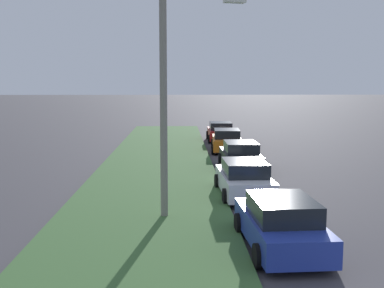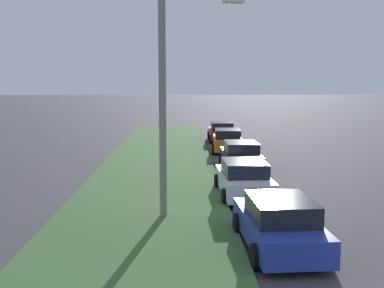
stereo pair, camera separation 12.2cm
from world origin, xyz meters
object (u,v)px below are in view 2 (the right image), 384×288
Objects in this scene: parked_car_black at (241,156)px; streetlight at (173,87)px; parked_car_white at (244,179)px; parked_car_blue at (279,224)px; parked_car_red at (221,132)px; parked_car_orange at (227,141)px.

streetlight is (-8.75, 3.34, 3.67)m from parked_car_black.
parked_car_blue is at bearing 179.94° from parked_car_white.
parked_car_white is (6.02, 0.19, 0.00)m from parked_car_blue.
streetlight is at bearing 171.55° from parked_car_red.
parked_car_black and parked_car_red have the same top height.
parked_car_black is 6.43m from parked_car_orange.
parked_car_white and parked_car_black have the same top height.
parked_car_red is (17.57, -0.58, 0.00)m from parked_car_white.
streetlight reaches higher than parked_car_red.
parked_car_white is at bearing 178.83° from parked_car_red.
parked_car_white is 0.99× the size of parked_car_orange.
parked_car_white is 5.44m from streetlight.
parked_car_black is 0.98× the size of parked_car_orange.
parked_car_orange is 0.59× the size of streetlight.
parked_car_blue is 1.01× the size of parked_car_red.
parked_car_white is at bearing -179.23° from parked_car_orange.
parked_car_red is at bearing -9.19° from streetlight.
parked_car_red is 0.58× the size of streetlight.
parked_car_orange is at bearing -4.03° from parked_car_blue.
parked_car_blue is 1.00× the size of parked_car_orange.
parked_car_red is at bearing 2.71° from parked_car_orange.
parked_car_white is 5.84m from parked_car_black.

